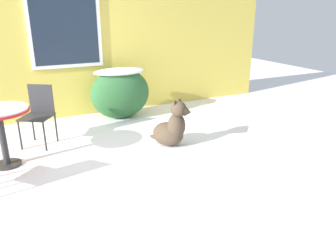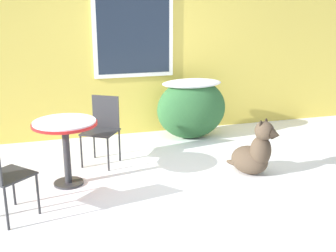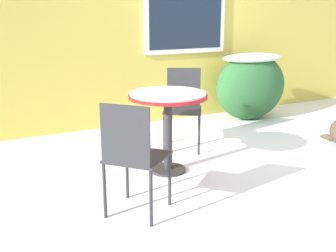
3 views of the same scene
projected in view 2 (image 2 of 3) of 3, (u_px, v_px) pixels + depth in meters
ground_plane at (183, 187)px, 4.73m from camera, size 16.00×16.00×0.00m
house_wall at (138, 38)px, 6.33m from camera, size 8.00×0.10×2.95m
shrub_left at (192, 107)px, 6.33m from camera, size 1.07×0.60×0.91m
patio_table at (65, 133)px, 4.65m from camera, size 0.72×0.72×0.75m
patio_chair_near_table at (102, 127)px, 5.35m from camera, size 0.55×0.55×0.86m
patio_chair_far_side at (1, 173)px, 3.89m from camera, size 0.56×0.56×0.86m
dog at (254, 154)px, 5.01m from camera, size 0.55×0.64×0.71m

